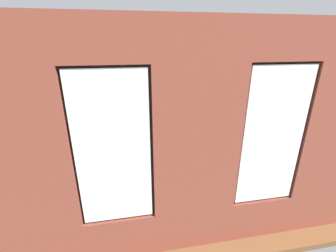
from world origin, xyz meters
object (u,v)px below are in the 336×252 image
(papasan_chair, at_px, (153,119))
(potted_plant_by_left_couch, at_px, (223,124))
(couch_left, at_px, (262,143))
(potted_plant_near_tv, at_px, (55,159))
(remote_gray, at_px, (174,136))
(table_plant_small, at_px, (181,127))
(tv_flatscreen, at_px, (39,131))
(couch_by_window, at_px, (156,199))
(cup_ceramic, at_px, (157,136))
(potted_plant_corner_near_left, at_px, (226,103))
(coffee_table, at_px, (170,136))
(candle_jar, at_px, (170,132))
(media_console, at_px, (44,153))
(potted_plant_mid_room_small, at_px, (183,124))

(papasan_chair, xyz_separation_m, potted_plant_by_left_couch, (-2.15, 0.60, -0.11))
(papasan_chair, bearing_deg, couch_left, 140.96)
(potted_plant_near_tv, bearing_deg, couch_left, -175.79)
(remote_gray, height_order, papasan_chair, papasan_chair)
(table_plant_small, relative_size, tv_flatscreen, 0.26)
(couch_by_window, xyz_separation_m, remote_gray, (-0.80, -2.32, 0.10))
(couch_by_window, xyz_separation_m, cup_ceramic, (-0.35, -2.32, 0.13))
(couch_left, height_order, potted_plant_corner_near_left, potted_plant_corner_near_left)
(couch_left, bearing_deg, potted_plant_by_left_couch, -160.63)
(coffee_table, bearing_deg, cup_ceramic, 17.36)
(potted_plant_corner_near_left, bearing_deg, coffee_table, 36.59)
(candle_jar, bearing_deg, cup_ceramic, 17.36)
(papasan_chair, bearing_deg, remote_gray, 105.37)
(media_console, relative_size, potted_plant_mid_room_small, 1.61)
(coffee_table, height_order, remote_gray, remote_gray)
(potted_plant_by_left_couch, relative_size, potted_plant_mid_room_small, 0.80)
(media_console, height_order, potted_plant_near_tv, potted_plant_near_tv)
(coffee_table, relative_size, tv_flatscreen, 1.25)
(media_console, relative_size, potted_plant_by_left_couch, 2.02)
(papasan_chair, distance_m, potted_plant_corner_near_left, 2.76)
(couch_left, xyz_separation_m, potted_plant_by_left_couch, (0.40, -1.47, 0.01))
(table_plant_small, distance_m, tv_flatscreen, 3.48)
(table_plant_small, xyz_separation_m, papasan_chair, (0.63, -1.17, -0.10))
(candle_jar, height_order, papasan_chair, papasan_chair)
(papasan_chair, bearing_deg, cup_ceramic, 87.44)
(coffee_table, distance_m, potted_plant_near_tv, 2.82)
(potted_plant_corner_near_left, bearing_deg, table_plant_small, 38.58)
(coffee_table, bearing_deg, potted_plant_mid_room_small, -129.09)
(couch_by_window, height_order, coffee_table, couch_by_window)
(coffee_table, relative_size, potted_plant_mid_room_small, 1.81)
(table_plant_small, height_order, potted_plant_mid_room_small, potted_plant_mid_room_small)
(couch_left, bearing_deg, cup_ceramic, -99.89)
(potted_plant_by_left_couch, bearing_deg, media_console, 9.55)
(potted_plant_corner_near_left, bearing_deg, couch_left, 86.63)
(cup_ceramic, bearing_deg, potted_plant_near_tv, 24.49)
(potted_plant_corner_near_left, bearing_deg, couch_by_window, 53.55)
(papasan_chair, xyz_separation_m, potted_plant_near_tv, (2.28, 2.43, 0.09))
(potted_plant_mid_room_small, bearing_deg, table_plant_small, 69.89)
(table_plant_small, bearing_deg, potted_plant_by_left_couch, -159.54)
(cup_ceramic, bearing_deg, table_plant_small, -160.54)
(coffee_table, distance_m, papasan_chair, 1.34)
(table_plant_small, bearing_deg, candle_jar, 21.69)
(tv_flatscreen, distance_m, papasan_chair, 3.19)
(couch_by_window, relative_size, coffee_table, 1.50)
(candle_jar, distance_m, potted_plant_corner_near_left, 3.00)
(media_console, height_order, potted_plant_by_left_couch, potted_plant_by_left_couch)
(potted_plant_near_tv, bearing_deg, papasan_chair, -133.19)
(couch_by_window, height_order, candle_jar, couch_by_window)
(coffee_table, xyz_separation_m, potted_plant_by_left_couch, (-1.85, -0.70, -0.02))
(tv_flatscreen, relative_size, potted_plant_mid_room_small, 1.45)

